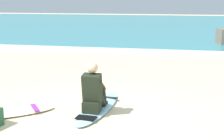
% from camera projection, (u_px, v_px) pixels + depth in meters
% --- Properties ---
extents(ground_plane, '(80.00, 80.00, 0.00)m').
position_uv_depth(ground_plane, '(92.00, 123.00, 5.93)').
color(ground_plane, beige).
extents(sea, '(80.00, 28.00, 0.10)m').
position_uv_depth(sea, '(162.00, 25.00, 26.49)').
color(sea, teal).
rests_on(sea, ground).
extents(breaking_foam, '(80.00, 0.90, 0.11)m').
position_uv_depth(breaking_foam, '(142.00, 52.00, 13.38)').
color(breaking_foam, white).
rests_on(breaking_foam, ground).
extents(surfboard_main, '(0.68, 2.21, 0.08)m').
position_uv_depth(surfboard_main, '(98.00, 108.00, 6.65)').
color(surfboard_main, '#9ED1E5').
rests_on(surfboard_main, ground).
extents(surfer_seated, '(0.38, 0.71, 0.95)m').
position_uv_depth(surfer_seated, '(93.00, 92.00, 6.33)').
color(surfer_seated, black).
rests_on(surfer_seated, surfboard_main).
extents(surfboard_spare_near, '(1.72, 1.44, 0.08)m').
position_uv_depth(surfboard_spare_near, '(9.00, 113.00, 6.35)').
color(surfboard_spare_near, '#EFE5C6').
rests_on(surfboard_spare_near, ground).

